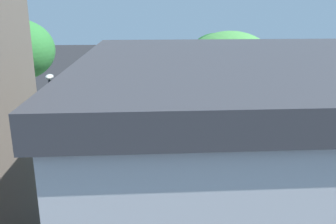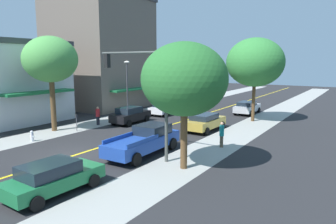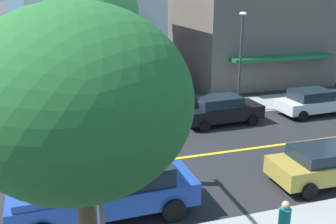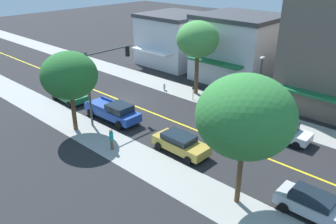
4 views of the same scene
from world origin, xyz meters
name	(u,v)px [view 3 (image 3 of 4)]	position (x,y,z in m)	size (l,w,h in m)	color
ground_plane	(28,178)	(0.00, 0.00, 0.00)	(140.00, 140.00, 0.00)	#262628
sidewalk_left	(33,125)	(-6.74, 0.00, 0.00)	(3.44, 126.00, 0.01)	#9E9E99
road_centerline_stripe	(28,178)	(0.00, 0.00, 0.00)	(0.20, 126.00, 0.00)	yellow
corner_shop_building	(94,35)	(-14.82, 4.64, 4.04)	(10.21, 9.43, 8.05)	silver
street_tree_left_near	(98,11)	(-7.25, 4.07, 6.16)	(4.59, 4.59, 8.15)	brown
street_tree_right_corner	(79,102)	(7.20, 1.76, 5.05)	(4.78, 4.78, 7.10)	brown
fire_hydrant	(46,123)	(-5.53, 0.75, 0.42)	(0.44, 0.24, 0.84)	silver
parking_meter	(124,107)	(-5.50, 5.07, 0.95)	(0.12, 0.18, 1.46)	#4C4C51
traffic_light_mast	(88,87)	(4.22, 2.23, 4.64)	(5.13, 0.32, 6.88)	#474C47
street_lamp	(241,50)	(-5.95, 12.48, 3.78)	(0.70, 0.36, 6.07)	#38383D
black_sedan_left_curb	(221,110)	(-3.76, 10.27, 0.84)	(2.20, 4.59, 1.61)	black
white_sedan_left_curb	(312,102)	(-3.69, 16.32, 0.80)	(2.23, 4.42, 1.54)	silver
gold_sedan_right_curb	(328,163)	(3.84, 11.32, 0.79)	(2.14, 4.72, 1.49)	#B29338
blue_pickup_truck	(111,191)	(3.64, 2.82, 0.91)	(2.35, 6.10, 1.82)	#1E429E
pedestrian_red_shirt	(172,101)	(-5.91, 8.02, 0.92)	(0.40, 0.40, 1.75)	black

